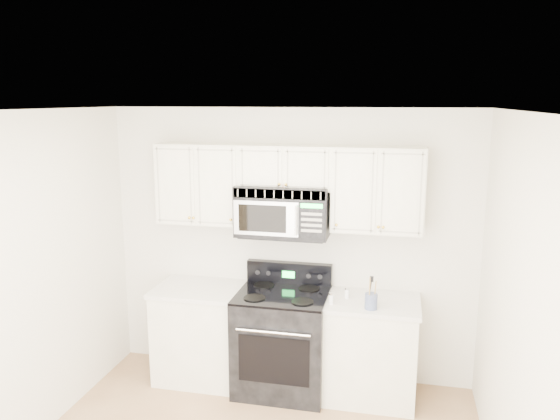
# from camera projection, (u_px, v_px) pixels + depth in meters

# --- Properties ---
(room) EXTENTS (3.51, 3.51, 2.61)m
(room) POSITION_uv_depth(u_px,v_px,m) (237.00, 313.00, 3.56)
(room) COLOR #A4815D
(room) RESTS_ON ground
(base_cabinet_left) EXTENTS (0.86, 0.65, 0.92)m
(base_cabinet_left) POSITION_uv_depth(u_px,v_px,m) (203.00, 335.00, 5.28)
(base_cabinet_left) COLOR white
(base_cabinet_left) RESTS_ON ground
(base_cabinet_right) EXTENTS (0.86, 0.65, 0.92)m
(base_cabinet_right) POSITION_uv_depth(u_px,v_px,m) (369.00, 352.00, 4.94)
(base_cabinet_right) COLOR white
(base_cabinet_right) RESTS_ON ground
(range) EXTENTS (0.83, 0.75, 1.14)m
(range) POSITION_uv_depth(u_px,v_px,m) (283.00, 339.00, 5.07)
(range) COLOR black
(range) RESTS_ON ground
(upper_cabinets) EXTENTS (2.44, 0.37, 0.75)m
(upper_cabinets) POSITION_uv_depth(u_px,v_px,m) (287.00, 182.00, 4.95)
(upper_cabinets) COLOR white
(upper_cabinets) RESTS_ON ground
(microwave) EXTENTS (0.84, 0.47, 0.46)m
(microwave) POSITION_uv_depth(u_px,v_px,m) (283.00, 210.00, 4.96)
(microwave) COLOR black
(microwave) RESTS_ON ground
(utensil_crock) EXTENTS (0.11, 0.11, 0.29)m
(utensil_crock) POSITION_uv_depth(u_px,v_px,m) (371.00, 301.00, 4.63)
(utensil_crock) COLOR slate
(utensil_crock) RESTS_ON base_cabinet_right
(shaker_salt) EXTENTS (0.04, 0.04, 0.10)m
(shaker_salt) POSITION_uv_depth(u_px,v_px,m) (347.00, 293.00, 4.88)
(shaker_salt) COLOR white
(shaker_salt) RESTS_ON base_cabinet_right
(shaker_pepper) EXTENTS (0.04, 0.04, 0.10)m
(shaker_pepper) POSITION_uv_depth(u_px,v_px,m) (331.00, 298.00, 4.74)
(shaker_pepper) COLOR white
(shaker_pepper) RESTS_ON base_cabinet_right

